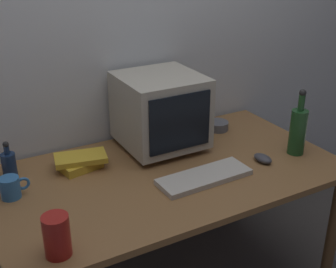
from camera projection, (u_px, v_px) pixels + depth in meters
name	position (u px, v px, depth m)	size (l,w,h in m)	color
back_wall	(120.00, 32.00, 2.19)	(4.00, 0.08, 2.50)	silver
desk	(168.00, 185.00, 2.05)	(1.56, 0.86, 0.71)	olive
crt_monitor	(160.00, 111.00, 2.16)	(0.38, 0.39, 0.37)	#B2AD9E
keyboard	(204.00, 177.00, 1.93)	(0.42, 0.15, 0.02)	beige
computer_mouse	(263.00, 158.00, 2.08)	(0.06, 0.10, 0.04)	#3F3F47
bottle_tall	(298.00, 130.00, 2.12)	(0.08, 0.08, 0.33)	#1E4C23
bottle_short	(9.00, 163.00, 1.95)	(0.06, 0.06, 0.17)	navy
book_stack	(80.00, 161.00, 2.02)	(0.25, 0.17, 0.06)	gold
mug	(11.00, 187.00, 1.79)	(0.12, 0.08, 0.09)	#3370B2
cd_spindle	(217.00, 126.00, 2.42)	(0.12, 0.12, 0.04)	#595B66
metal_canister	(57.00, 236.00, 1.46)	(0.09, 0.09, 0.15)	#A51E19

